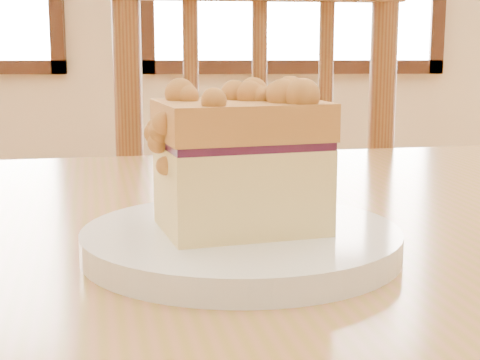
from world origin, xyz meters
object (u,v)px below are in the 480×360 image
(cafe_table_main, at_px, (328,321))
(cake_slice, at_px, (243,157))
(cafe_chair_main, at_px, (239,261))
(plate, at_px, (241,242))

(cafe_table_main, relative_size, cake_slice, 9.51)
(cafe_chair_main, distance_m, cake_slice, 0.77)
(cake_slice, bearing_deg, plate, 160.54)
(cafe_chair_main, bearing_deg, cake_slice, 79.81)
(plate, xyz_separation_m, cake_slice, (0.00, -0.00, 0.06))
(cafe_table_main, relative_size, plate, 5.60)
(cafe_chair_main, bearing_deg, plate, 79.72)
(cafe_chair_main, distance_m, plate, 0.75)
(cafe_chair_main, relative_size, plate, 4.39)
(cafe_table_main, height_order, cake_slice, cake_slice)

